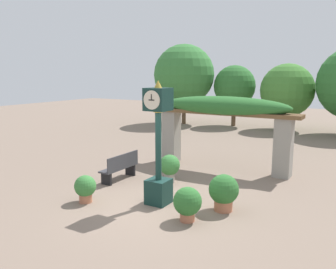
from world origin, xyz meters
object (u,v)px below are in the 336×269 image
at_px(pedestal_clock, 158,146).
at_px(potted_plant_near_left, 170,166).
at_px(potted_plant_far_left, 85,188).
at_px(potted_plant_near_right, 224,191).
at_px(park_bench, 120,167).
at_px(potted_plant_far_right, 187,203).

relative_size(pedestal_clock, potted_plant_near_left, 3.62).
bearing_deg(potted_plant_far_left, pedestal_clock, 28.49).
height_order(potted_plant_near_right, park_bench, potted_plant_near_right).
bearing_deg(potted_plant_near_left, potted_plant_far_left, -111.57).
height_order(potted_plant_near_right, potted_plant_far_left, potted_plant_near_right).
bearing_deg(potted_plant_far_right, potted_plant_near_left, 128.50).
bearing_deg(potted_plant_near_right, potted_plant_far_right, -115.03).
bearing_deg(potted_plant_far_left, potted_plant_near_left, 68.43).
relative_size(potted_plant_near_left, park_bench, 0.58).
distance_m(potted_plant_far_left, potted_plant_far_right, 2.99).
relative_size(pedestal_clock, potted_plant_far_right, 3.98).
distance_m(potted_plant_near_left, potted_plant_near_right, 2.75).
bearing_deg(potted_plant_near_right, park_bench, 169.33).
relative_size(pedestal_clock, potted_plant_far_left, 4.38).
distance_m(potted_plant_far_right, park_bench, 3.88).
distance_m(potted_plant_near_right, park_bench, 4.00).
xyz_separation_m(potted_plant_near_left, park_bench, (-1.53, -0.60, -0.10)).
bearing_deg(potted_plant_near_right, pedestal_clock, -166.29).
bearing_deg(potted_plant_near_left, potted_plant_near_right, -29.25).
bearing_deg(pedestal_clock, potted_plant_near_left, 111.39).
height_order(potted_plant_near_left, potted_plant_far_left, potted_plant_near_left).
relative_size(potted_plant_near_left, potted_plant_far_right, 1.10).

